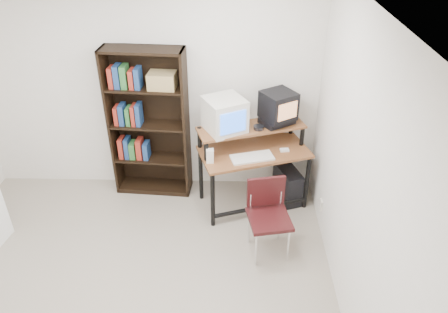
{
  "coord_description": "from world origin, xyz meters",
  "views": [
    {
      "loc": [
        1.0,
        -2.67,
        3.31
      ],
      "look_at": [
        0.92,
        1.1,
        0.94
      ],
      "focal_mm": 35.0,
      "sensor_mm": 36.0,
      "label": 1
    }
  ],
  "objects_px": {
    "crt_tv": "(278,106)",
    "pc_tower": "(287,184)",
    "crt_monitor": "(225,115)",
    "bookshelf": "(149,122)",
    "school_chair": "(268,210)",
    "computer_desk": "(253,153)"
  },
  "relations": [
    {
      "from": "computer_desk",
      "to": "bookshelf",
      "type": "distance_m",
      "value": 1.28
    },
    {
      "from": "computer_desk",
      "to": "pc_tower",
      "type": "relative_size",
      "value": 2.99
    },
    {
      "from": "school_chair",
      "to": "bookshelf",
      "type": "relative_size",
      "value": 0.45
    },
    {
      "from": "crt_monitor",
      "to": "school_chair",
      "type": "distance_m",
      "value": 1.15
    },
    {
      "from": "crt_tv",
      "to": "bookshelf",
      "type": "relative_size",
      "value": 0.25
    },
    {
      "from": "school_chair",
      "to": "crt_monitor",
      "type": "bearing_deg",
      "value": 108.53
    },
    {
      "from": "computer_desk",
      "to": "crt_monitor",
      "type": "distance_m",
      "value": 0.58
    },
    {
      "from": "crt_tv",
      "to": "pc_tower",
      "type": "height_order",
      "value": "crt_tv"
    },
    {
      "from": "crt_tv",
      "to": "school_chair",
      "type": "bearing_deg",
      "value": -130.64
    },
    {
      "from": "pc_tower",
      "to": "school_chair",
      "type": "height_order",
      "value": "school_chair"
    },
    {
      "from": "crt_monitor",
      "to": "crt_tv",
      "type": "relative_size",
      "value": 1.19
    },
    {
      "from": "crt_monitor",
      "to": "crt_tv",
      "type": "xyz_separation_m",
      "value": [
        0.6,
        0.15,
        0.05
      ]
    },
    {
      "from": "crt_monitor",
      "to": "bookshelf",
      "type": "bearing_deg",
      "value": 136.48
    },
    {
      "from": "computer_desk",
      "to": "school_chair",
      "type": "xyz_separation_m",
      "value": [
        0.12,
        -0.79,
        -0.18
      ]
    },
    {
      "from": "crt_monitor",
      "to": "school_chair",
      "type": "height_order",
      "value": "crt_monitor"
    },
    {
      "from": "computer_desk",
      "to": "pc_tower",
      "type": "height_order",
      "value": "computer_desk"
    },
    {
      "from": "pc_tower",
      "to": "crt_monitor",
      "type": "bearing_deg",
      "value": 164.24
    },
    {
      "from": "crt_tv",
      "to": "pc_tower",
      "type": "relative_size",
      "value": 1.02
    },
    {
      "from": "crt_tv",
      "to": "pc_tower",
      "type": "bearing_deg",
      "value": -64.78
    },
    {
      "from": "computer_desk",
      "to": "school_chair",
      "type": "bearing_deg",
      "value": -99.18
    },
    {
      "from": "computer_desk",
      "to": "bookshelf",
      "type": "xyz_separation_m",
      "value": [
        -1.22,
        0.27,
        0.25
      ]
    },
    {
      "from": "computer_desk",
      "to": "crt_tv",
      "type": "distance_m",
      "value": 0.61
    }
  ]
}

